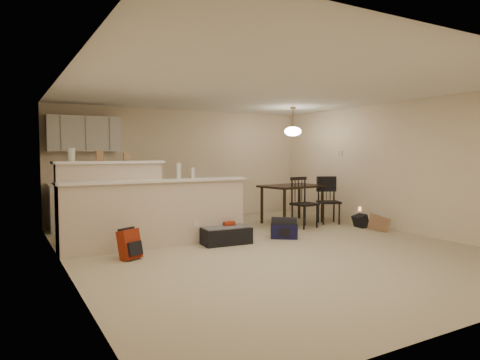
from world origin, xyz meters
TOP-DOWN VIEW (x-y plane):
  - room at (0.00, 0.00)m, footprint 7.00×7.02m
  - breakfast_bar at (-1.76, 0.98)m, footprint 3.08×0.58m
  - upper_cabinets at (-2.20, 3.32)m, footprint 1.40×0.34m
  - kitchen_counter at (-2.00, 3.19)m, footprint 1.80×0.60m
  - thermostat at (2.98, 1.55)m, footprint 0.02×0.12m
  - jar at (-2.76, 1.12)m, footprint 0.10×0.10m
  - cereal_box at (-2.35, 1.12)m, footprint 0.10×0.07m
  - small_box at (-1.95, 1.12)m, footprint 0.08×0.06m
  - bottle_a at (-1.15, 0.90)m, footprint 0.07×0.07m
  - bottle_b at (-0.89, 0.90)m, footprint 0.06×0.06m
  - dining_table at (1.82, 1.78)m, footprint 1.43×1.06m
  - pendant_lamp at (1.82, 1.78)m, footprint 0.36×0.36m
  - dining_chair_near at (1.67, 1.16)m, footprint 0.49×0.47m
  - dining_chair_far at (2.44, 1.31)m, footprint 0.55×0.54m
  - suitcase at (-0.45, 0.61)m, footprint 0.84×0.57m
  - red_backpack at (-2.12, 0.33)m, footprint 0.33×0.28m
  - navy_duffel at (0.67, 0.47)m, footprint 0.53×0.48m
  - black_daypack at (2.68, 0.61)m, footprint 0.26×0.33m
  - cardboard_sheet at (2.63, 0.09)m, footprint 0.16×0.39m

SIDE VIEW (x-z plane):
  - black_daypack at x=2.68m, z-range 0.00..0.26m
  - navy_duffel at x=0.67m, z-range 0.00..0.26m
  - suitcase at x=-0.45m, z-range 0.00..0.27m
  - cardboard_sheet at x=2.63m, z-range 0.00..0.31m
  - red_backpack at x=-2.12m, z-range 0.00..0.42m
  - kitchen_counter at x=-2.00m, z-range 0.00..0.90m
  - dining_chair_far at x=2.44m, z-range 0.00..0.99m
  - dining_chair_near at x=1.67m, z-range 0.00..1.02m
  - breakfast_bar at x=-1.76m, z-range -0.09..1.30m
  - dining_table at x=1.82m, z-range 0.31..1.13m
  - bottle_b at x=-0.89m, z-range 1.09..1.27m
  - bottle_a at x=-1.15m, z-range 1.09..1.35m
  - room at x=0.00m, z-range 0.00..2.50m
  - small_box at x=-1.95m, z-range 1.39..1.51m
  - cereal_box at x=-2.35m, z-range 1.39..1.55m
  - jar at x=-2.76m, z-range 1.39..1.59m
  - thermostat at x=2.98m, z-range 1.44..1.56m
  - upper_cabinets at x=-2.20m, z-range 1.55..2.25m
  - pendant_lamp at x=1.82m, z-range 1.68..2.30m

